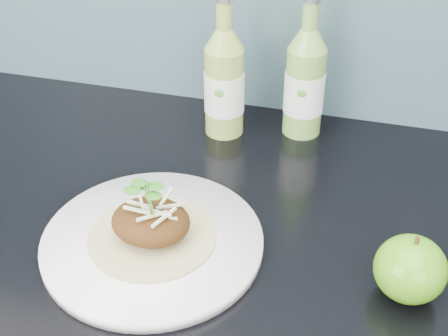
{
  "coord_description": "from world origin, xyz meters",
  "views": [
    {
      "loc": [
        0.15,
        1.02,
        1.46
      ],
      "look_at": [
        -0.01,
        1.64,
        1.0
      ],
      "focal_mm": 50.0,
      "sensor_mm": 36.0,
      "label": 1
    }
  ],
  "objects_px": {
    "dinner_plate": "(153,242)",
    "cider_bottle_right": "(305,83)",
    "cider_bottle_left": "(224,82)",
    "green_apple": "(410,269)"
  },
  "relations": [
    {
      "from": "green_apple",
      "to": "cider_bottle_left",
      "type": "bearing_deg",
      "value": 135.51
    },
    {
      "from": "dinner_plate",
      "to": "cider_bottle_right",
      "type": "distance_m",
      "value": 0.37
    },
    {
      "from": "cider_bottle_left",
      "to": "green_apple",
      "type": "bearing_deg",
      "value": -48.33
    },
    {
      "from": "dinner_plate",
      "to": "green_apple",
      "type": "height_order",
      "value": "green_apple"
    },
    {
      "from": "green_apple",
      "to": "cider_bottle_right",
      "type": "bearing_deg",
      "value": 118.45
    },
    {
      "from": "cider_bottle_right",
      "to": "cider_bottle_left",
      "type": "bearing_deg",
      "value": -168.49
    },
    {
      "from": "dinner_plate",
      "to": "cider_bottle_left",
      "type": "relative_size",
      "value": 1.31
    },
    {
      "from": "dinner_plate",
      "to": "cider_bottle_right",
      "type": "xyz_separation_m",
      "value": [
        0.14,
        0.33,
        0.08
      ]
    },
    {
      "from": "dinner_plate",
      "to": "cider_bottle_left",
      "type": "xyz_separation_m",
      "value": [
        0.02,
        0.3,
        0.08
      ]
    },
    {
      "from": "dinner_plate",
      "to": "cider_bottle_right",
      "type": "bearing_deg",
      "value": 67.13
    }
  ]
}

